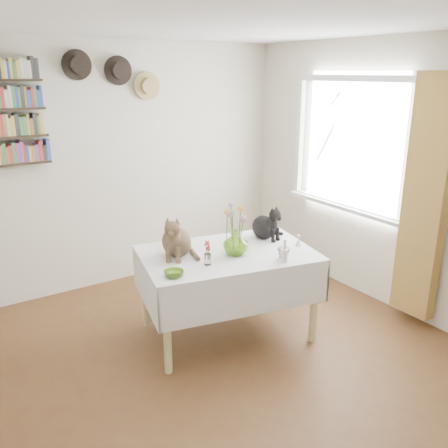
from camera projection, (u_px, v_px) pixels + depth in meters
room at (234, 223)px, 3.08m from camera, size 4.08×4.58×2.58m
window at (350, 155)px, 4.71m from camera, size 0.12×1.52×1.32m
curtain at (425, 200)px, 4.02m from camera, size 0.12×0.38×2.10m
dining_table at (227, 273)px, 3.99m from camera, size 1.58×1.19×0.76m
tabby_cat at (176, 234)px, 3.81m from camera, size 0.39×0.40×0.37m
black_cat at (264, 221)px, 4.23m from camera, size 0.28×0.32×0.32m
flower_vase at (236, 242)px, 3.85m from camera, size 0.24×0.24×0.21m
green_bowl at (174, 274)px, 3.46m from camera, size 0.17×0.17×0.05m
drinking_glass at (283, 253)px, 3.79m from camera, size 0.12×0.12×0.09m
candlestick at (284, 255)px, 3.71m from camera, size 0.05×0.05×0.19m
berry_jar at (207, 253)px, 3.66m from camera, size 0.06×0.06×0.22m
porcelain_figurine at (298, 241)px, 4.07m from camera, size 0.05×0.05×0.10m
flower_bouquet at (235, 214)px, 3.79m from camera, size 0.17×0.12×0.39m
wall_hats at (116, 74)px, 4.60m from camera, size 0.98×0.09×0.48m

